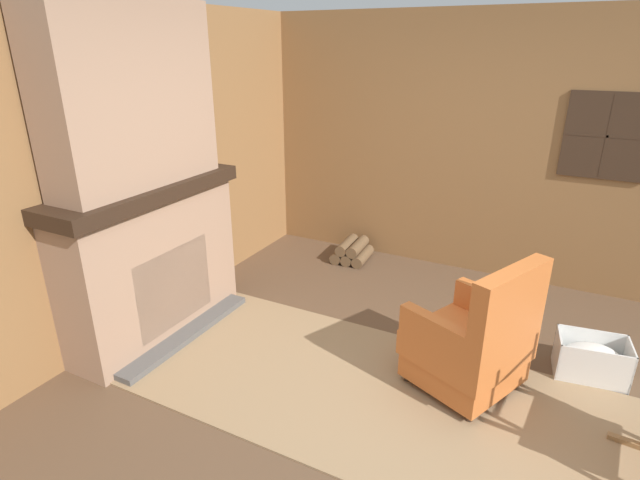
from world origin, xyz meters
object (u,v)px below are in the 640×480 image
(firewood_stack, at_px, (352,251))
(laundry_basket, at_px, (592,358))
(storage_case, at_px, (158,168))
(armchair, at_px, (473,344))
(oil_lamp_vase, at_px, (86,186))

(firewood_stack, distance_m, laundry_basket, 2.62)
(storage_case, bearing_deg, laundry_basket, 12.63)
(armchair, bearing_deg, firewood_stack, -21.91)
(laundry_basket, distance_m, oil_lamp_vase, 3.75)
(laundry_basket, relative_size, storage_case, 2.42)
(armchair, relative_size, oil_lamp_vase, 3.95)
(firewood_stack, relative_size, laundry_basket, 0.89)
(armchair, distance_m, storage_case, 2.70)
(firewood_stack, height_order, laundry_basket, laundry_basket)
(armchair, distance_m, oil_lamp_vase, 2.83)
(firewood_stack, distance_m, storage_case, 2.39)
(laundry_basket, height_order, storage_case, storage_case)
(armchair, height_order, storage_case, storage_case)
(oil_lamp_vase, height_order, storage_case, oil_lamp_vase)
(laundry_basket, bearing_deg, firewood_stack, 154.87)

